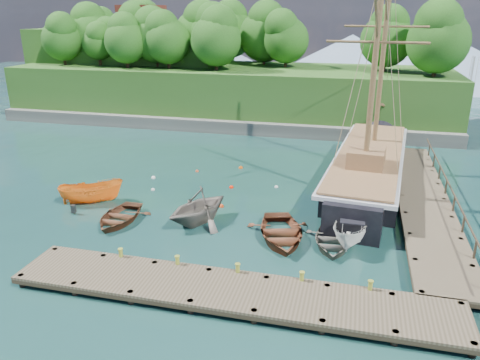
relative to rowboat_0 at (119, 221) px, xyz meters
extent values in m
plane|color=#15352F|center=(6.74, 0.21, 0.00)|extent=(160.00, 160.00, 0.00)
cube|color=#483C2B|center=(8.74, -6.29, 0.54)|extent=(20.00, 3.20, 0.12)
cube|color=black|center=(8.74, -6.29, 0.38)|extent=(20.00, 3.20, 0.20)
cylinder|color=black|center=(-0.96, -7.59, 0.05)|extent=(0.28, 0.28, 1.10)
cylinder|color=black|center=(18.44, -7.59, 0.05)|extent=(0.28, 0.28, 1.10)
cylinder|color=black|center=(-0.96, -4.99, 0.05)|extent=(0.28, 0.28, 1.10)
cylinder|color=black|center=(18.44, -4.99, 0.05)|extent=(0.28, 0.28, 1.10)
cube|color=#483C2B|center=(18.24, 7.21, 0.54)|extent=(3.20, 24.00, 0.12)
cube|color=black|center=(18.24, 7.21, 0.38)|extent=(3.20, 24.00, 0.20)
cylinder|color=black|center=(16.94, -4.49, 0.05)|extent=(0.28, 0.28, 1.10)
cylinder|color=black|center=(16.94, 18.91, 0.05)|extent=(0.28, 0.28, 1.10)
cylinder|color=black|center=(19.54, 18.91, 0.05)|extent=(0.28, 0.28, 1.10)
cylinder|color=olive|center=(2.74, -4.89, 0.00)|extent=(0.26, 0.26, 0.45)
cylinder|color=olive|center=(5.74, -4.89, 0.00)|extent=(0.26, 0.26, 0.45)
cylinder|color=olive|center=(8.74, -4.89, 0.00)|extent=(0.26, 0.26, 0.45)
cylinder|color=olive|center=(11.74, -4.89, 0.00)|extent=(0.26, 0.26, 0.45)
cylinder|color=olive|center=(14.74, -4.89, 0.00)|extent=(0.26, 0.26, 0.45)
imported|color=brown|center=(0.00, 0.00, 0.00)|extent=(3.01, 4.22, 0.87)
imported|color=slate|center=(4.73, 1.10, 0.00)|extent=(5.48, 5.73, 2.35)
imported|color=brown|center=(9.96, 0.10, 0.00)|extent=(4.88, 5.86, 1.05)
imported|color=#605B4F|center=(12.81, 0.04, 0.00)|extent=(3.23, 4.33, 0.86)
imported|color=orange|center=(-3.21, 2.33, 0.00)|extent=(4.47, 3.26, 1.62)
imported|color=silver|center=(13.81, 0.71, 0.00)|extent=(2.34, 4.76, 1.76)
cube|color=black|center=(14.72, 10.40, 0.70)|extent=(6.04, 14.63, 2.96)
cube|color=black|center=(15.65, 19.51, 0.70)|extent=(2.98, 4.71, 2.66)
cube|color=black|center=(13.90, 2.31, 0.70)|extent=(3.59, 3.97, 2.81)
cube|color=silver|center=(14.72, 10.40, 2.15)|extent=(6.54, 19.09, 0.25)
cube|color=brown|center=(14.72, 10.40, 2.40)|extent=(6.08, 18.64, 0.12)
cube|color=brown|center=(14.42, 7.37, 3.00)|extent=(2.60, 3.22, 1.20)
cylinder|color=brown|center=(16.01, 23.01, 3.60)|extent=(0.94, 6.89, 1.69)
cylinder|color=brown|center=(15.09, 14.04, 10.26)|extent=(0.36, 0.36, 15.72)
cylinder|color=brown|center=(14.35, 6.76, 9.63)|extent=(0.36, 0.36, 14.46)
cylinder|color=#8C7A59|center=(15.70, 20.02, 10.58)|extent=(1.15, 10.82, 9.13)
sphere|color=silver|center=(-0.20, 5.43, 0.00)|extent=(0.28, 0.28, 0.28)
sphere|color=#F31B00|center=(5.14, 7.27, 0.00)|extent=(0.32, 0.32, 0.32)
sphere|color=#E03F0F|center=(5.42, 3.71, 0.00)|extent=(0.34, 0.34, 0.34)
sphere|color=silver|center=(8.31, 8.13, 0.00)|extent=(0.28, 0.28, 0.28)
sphere|color=#D1441D|center=(1.54, 10.11, 0.00)|extent=(0.27, 0.27, 0.27)
sphere|color=#D85109|center=(4.72, 11.80, 0.00)|extent=(0.34, 0.34, 0.34)
sphere|color=white|center=(-1.23, 7.82, 0.00)|extent=(0.33, 0.33, 0.33)
cube|color=#474744|center=(-1.26, 24.21, 0.60)|extent=(50.00, 4.00, 1.40)
cube|color=#275015|center=(-1.26, 30.21, 3.00)|extent=(50.00, 14.00, 6.00)
cube|color=#275015|center=(-15.26, 34.21, 5.00)|extent=(24.00, 12.00, 10.00)
cylinder|color=#382616|center=(-9.36, 28.32, 6.70)|extent=(0.36, 0.36, 1.40)
sphere|color=#244C18|center=(-9.36, 28.32, 9.10)|extent=(5.42, 5.42, 5.42)
cylinder|color=#382616|center=(-7.44, 27.02, 6.70)|extent=(0.36, 0.36, 1.40)
sphere|color=#244C18|center=(-7.44, 27.02, 8.96)|extent=(5.02, 5.02, 5.02)
cylinder|color=#382616|center=(-21.05, 27.48, 6.70)|extent=(0.36, 0.36, 1.40)
sphere|color=#244C18|center=(-21.05, 27.48, 8.88)|extent=(4.79, 4.79, 4.79)
cylinder|color=#382616|center=(-13.99, 34.99, 6.70)|extent=(0.36, 0.36, 1.40)
sphere|color=#244C18|center=(-13.99, 34.99, 9.39)|extent=(6.25, 6.25, 6.25)
cylinder|color=#382616|center=(20.65, 26.86, 6.70)|extent=(0.36, 0.36, 1.40)
sphere|color=#244C18|center=(20.65, 26.86, 9.30)|extent=(6.00, 6.00, 6.00)
cylinder|color=#382616|center=(-18.84, 30.53, 6.70)|extent=(0.36, 0.36, 1.40)
sphere|color=#244C18|center=(-18.84, 30.53, 9.26)|extent=(5.89, 5.89, 5.89)
cylinder|color=#382616|center=(5.13, 31.42, 6.70)|extent=(0.36, 0.36, 1.40)
sphere|color=#244C18|center=(5.13, 31.42, 9.00)|extent=(5.13, 5.13, 5.13)
cylinder|color=#382616|center=(-14.79, 35.73, 6.70)|extent=(0.36, 0.36, 1.40)
sphere|color=#244C18|center=(-14.79, 35.73, 8.88)|extent=(4.80, 4.80, 4.80)
cylinder|color=#382616|center=(-3.41, 30.40, 6.70)|extent=(0.36, 0.36, 1.40)
sphere|color=#244C18|center=(-3.41, 30.40, 9.24)|extent=(5.82, 5.82, 5.82)
cylinder|color=#382616|center=(2.16, 33.56, 6.70)|extent=(0.36, 0.36, 1.40)
sphere|color=#244C18|center=(2.16, 33.56, 9.32)|extent=(6.05, 6.05, 6.05)
cylinder|color=#382616|center=(20.83, 27.86, 6.70)|extent=(0.36, 0.36, 1.40)
sphere|color=#244C18|center=(20.83, 27.86, 8.87)|extent=(4.77, 4.77, 4.77)
cylinder|color=#382616|center=(-1.77, 26.76, 6.70)|extent=(0.36, 0.36, 1.40)
sphere|color=#244C18|center=(-1.77, 26.76, 9.11)|extent=(5.47, 5.47, 5.47)
cylinder|color=#382616|center=(16.01, 30.60, 6.70)|extent=(0.36, 0.36, 1.40)
sphere|color=#244C18|center=(16.01, 30.60, 9.14)|extent=(5.55, 5.55, 5.55)
cylinder|color=#382616|center=(-3.28, 37.97, 6.70)|extent=(0.36, 0.36, 1.40)
sphere|color=#244C18|center=(-3.28, 37.97, 9.39)|extent=(6.25, 6.25, 6.25)
cylinder|color=#382616|center=(-21.47, 36.03, 6.70)|extent=(0.36, 0.36, 1.40)
sphere|color=#244C18|center=(-21.47, 36.03, 9.09)|extent=(5.41, 5.41, 5.41)
cylinder|color=#382616|center=(-11.17, 31.61, 6.70)|extent=(0.36, 0.36, 1.40)
sphere|color=#244C18|center=(-11.17, 31.61, 9.12)|extent=(5.47, 5.47, 5.47)
cylinder|color=#382616|center=(-16.53, 27.85, 6.70)|extent=(0.36, 0.36, 1.40)
sphere|color=#244C18|center=(-16.53, 27.85, 8.52)|extent=(3.77, 3.77, 3.77)
cylinder|color=#382616|center=(-12.87, 31.68, 6.70)|extent=(0.36, 0.36, 1.40)
sphere|color=#244C18|center=(-12.87, 31.68, 9.31)|extent=(6.04, 6.04, 6.04)
cylinder|color=#382616|center=(1.01, 38.58, 6.70)|extent=(0.36, 0.36, 1.40)
sphere|color=#244C18|center=(1.01, 38.58, 9.26)|extent=(5.89, 5.89, 5.89)
cylinder|color=#382616|center=(-5.16, 31.23, 6.70)|extent=(0.36, 0.36, 1.40)
sphere|color=#244C18|center=(-5.16, 31.23, 9.33)|extent=(6.08, 6.08, 6.08)
cylinder|color=#382616|center=(-16.15, 29.46, 6.70)|extent=(0.36, 0.36, 1.40)
sphere|color=#244C18|center=(-16.15, 29.46, 8.69)|extent=(4.25, 4.25, 4.25)
cylinder|color=#382616|center=(-12.17, 26.27, 6.70)|extent=(0.36, 0.36, 1.40)
sphere|color=#244C18|center=(-12.17, 26.27, 8.87)|extent=(4.77, 4.77, 4.77)
cube|color=silver|center=(-13.26, 33.21, 10.50)|extent=(4.00, 5.00, 3.00)
cube|color=#591E19|center=(-13.26, 33.21, 12.40)|extent=(4.40, 5.40, 0.80)
cone|color=#728CA5|center=(26.74, 70.21, 4.50)|extent=(36.00, 36.00, 9.00)
cone|color=#728CA5|center=(11.74, 70.21, 4.00)|extent=(32.00, 32.00, 8.00)
cone|color=#728CA5|center=(-23.26, 70.21, 5.00)|extent=(40.00, 40.00, 10.00)
camera|label=1|loc=(13.50, -23.40, 12.11)|focal=35.00mm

